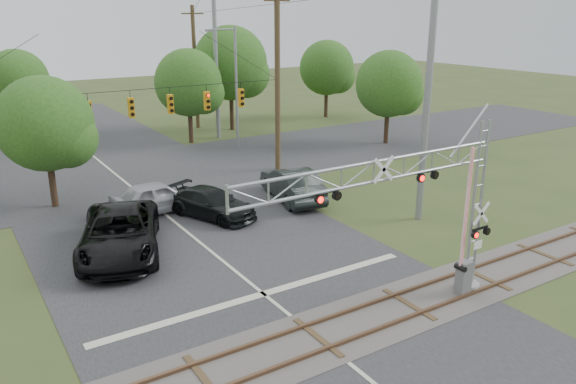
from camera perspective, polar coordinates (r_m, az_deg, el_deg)
ground at (r=17.43m, az=7.03°, el=-17.55°), size 160.00×160.00×0.00m
road_main at (r=24.89m, az=-7.73°, el=-6.11°), size 14.00×90.00×0.02m
road_cross at (r=37.39m, az=-16.85°, el=1.51°), size 90.00×12.00×0.02m
railroad_track at (r=18.72m, az=3.04°, el=-14.56°), size 90.00×3.20×0.17m
crossing_gantry at (r=18.97m, az=13.10°, el=-1.07°), size 10.46×0.83×6.48m
traffic_signal_span at (r=32.73m, az=-14.25°, el=9.50°), size 19.34×0.36×11.50m
pickup_black at (r=25.26m, az=-16.71°, el=-4.02°), size 5.41×7.65×1.94m
car_dark at (r=28.89m, az=-7.76°, el=-1.13°), size 3.82×5.43×1.46m
sedan_silver at (r=30.09m, az=-13.14°, el=-0.46°), size 5.07×2.44×1.67m
suv_dark at (r=31.18m, az=0.41°, el=0.82°), size 2.92×5.81×1.83m
streetlight at (r=42.80m, az=-5.50°, el=11.08°), size 2.41×0.25×9.02m
utility_poles at (r=36.49m, az=-13.26°, el=10.86°), size 23.86×28.12×13.44m
treeline at (r=43.86m, az=-22.07°, el=10.31°), size 50.63×26.03×9.23m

